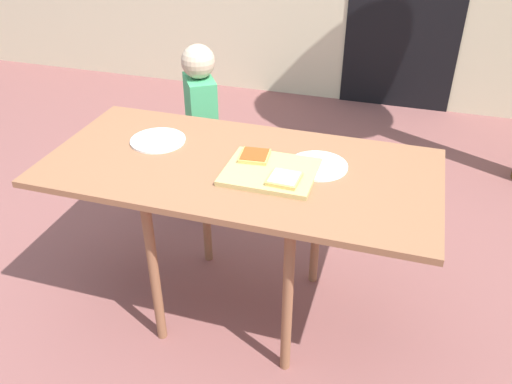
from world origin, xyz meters
The scene contains 8 objects.
ground_plane centered at (0.00, 0.00, 0.00)m, with size 16.00×16.00×0.00m, color brown.
dining_table centered at (0.00, 0.00, 0.70)m, with size 1.56×0.75×0.77m.
cutting_board centered at (0.14, -0.03, 0.78)m, with size 0.35×0.29×0.02m, color tan.
pizza_slice_near_right centered at (0.21, -0.10, 0.80)m, with size 0.12×0.12×0.02m.
pizza_slice_far_left centered at (0.05, 0.04, 0.80)m, with size 0.12×0.13×0.02m.
plate_white_right centered at (0.30, 0.08, 0.77)m, with size 0.24×0.24×0.01m, color white.
plate_white_left centered at (-0.40, 0.09, 0.77)m, with size 0.24×0.24×0.01m, color white.
child_left centered at (-0.46, 0.70, 0.58)m, with size 0.25×0.28×1.00m.
Camera 1 is at (0.60, -1.71, 1.79)m, focal length 36.81 mm.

